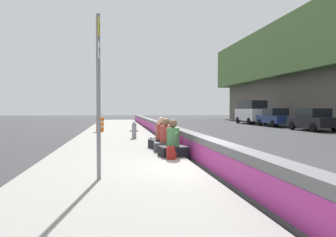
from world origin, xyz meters
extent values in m
plane|color=#353538|center=(0.00, 0.00, 0.00)|extent=(160.00, 160.00, 0.00)
cube|color=gray|center=(0.00, 2.65, 0.07)|extent=(80.00, 4.40, 0.14)
cube|color=slate|center=(0.00, 0.00, 0.42)|extent=(76.00, 0.44, 0.85)
cube|color=#B2338C|center=(0.00, 0.23, 0.38)|extent=(74.48, 0.01, 0.54)
cylinder|color=gray|center=(-1.33, 2.98, 1.94)|extent=(0.09, 0.09, 3.60)
cube|color=yellow|center=(-1.33, 2.96, 3.44)|extent=(0.44, 0.02, 0.36)
cube|color=black|center=(-1.33, 2.95, 3.44)|extent=(0.30, 0.01, 0.10)
cube|color=white|center=(-1.33, 2.96, 2.94)|extent=(0.44, 0.02, 0.36)
cube|color=black|center=(-1.33, 2.95, 2.94)|extent=(0.30, 0.01, 0.10)
cylinder|color=gray|center=(9.22, 1.72, 0.50)|extent=(0.24, 0.24, 0.72)
cone|color=gray|center=(9.22, 1.72, 0.94)|extent=(0.26, 0.26, 0.16)
cylinder|color=gray|center=(9.22, 1.55, 0.54)|extent=(0.10, 0.12, 0.10)
cylinder|color=gray|center=(9.22, 1.89, 0.54)|extent=(0.10, 0.12, 0.10)
cube|color=black|center=(2.13, 0.78, 0.30)|extent=(0.84, 0.95, 0.32)
cylinder|color=#4C8951|center=(2.13, 0.78, 0.76)|extent=(0.41, 0.41, 0.60)
sphere|color=brown|center=(2.13, 0.78, 1.20)|extent=(0.27, 0.27, 0.27)
cylinder|color=#4C8951|center=(2.36, 0.82, 0.70)|extent=(0.33, 0.19, 0.53)
cylinder|color=#4C8951|center=(1.91, 0.75, 0.70)|extent=(0.33, 0.19, 0.53)
cube|color=#424247|center=(3.52, 0.83, 0.30)|extent=(0.77, 0.89, 0.32)
cylinder|color=#AD3D33|center=(3.52, 0.83, 0.76)|extent=(0.41, 0.41, 0.60)
sphere|color=#8E6647|center=(3.52, 0.83, 1.20)|extent=(0.27, 0.27, 0.27)
cylinder|color=#AD3D33|center=(3.75, 0.82, 0.70)|extent=(0.32, 0.16, 0.53)
cylinder|color=#AD3D33|center=(3.30, 0.84, 0.70)|extent=(0.32, 0.16, 0.53)
cube|color=black|center=(4.56, 0.87, 0.30)|extent=(0.92, 1.02, 0.33)
cylinder|color=#AD3D33|center=(4.56, 0.87, 0.77)|extent=(0.42, 0.42, 0.61)
sphere|color=beige|center=(4.56, 0.87, 1.21)|extent=(0.27, 0.27, 0.27)
cylinder|color=#AD3D33|center=(4.79, 0.92, 0.71)|extent=(0.34, 0.22, 0.54)
cylinder|color=#AD3D33|center=(4.34, 0.81, 0.71)|extent=(0.34, 0.22, 0.54)
cube|color=#424247|center=(6.03, 0.76, 0.28)|extent=(0.74, 0.83, 0.28)
cylinder|color=#4C8951|center=(6.03, 0.76, 0.68)|extent=(0.36, 0.36, 0.53)
sphere|color=beige|center=(6.03, 0.76, 1.06)|extent=(0.23, 0.23, 0.23)
cylinder|color=#4C8951|center=(6.23, 0.79, 0.63)|extent=(0.29, 0.16, 0.46)
cylinder|color=#4C8951|center=(5.84, 0.73, 0.63)|extent=(0.29, 0.16, 0.46)
cube|color=maroon|center=(1.44, 0.97, 0.34)|extent=(0.32, 0.22, 0.40)
cube|color=maroon|center=(1.44, 0.83, 0.28)|extent=(0.22, 0.06, 0.20)
cylinder|color=orange|center=(14.84, 3.75, 0.61)|extent=(0.52, 0.52, 0.95)
cylinder|color=white|center=(14.84, 3.75, 0.80)|extent=(0.54, 0.54, 0.10)
cylinder|color=white|center=(14.84, 3.75, 0.47)|extent=(0.54, 0.54, 0.10)
cube|color=black|center=(15.66, -12.14, 0.69)|extent=(4.57, 1.97, 0.72)
cube|color=black|center=(15.56, -12.15, 1.38)|extent=(2.26, 1.70, 0.66)
cylinder|color=black|center=(17.07, -11.22, 0.33)|extent=(0.67, 0.25, 0.66)
cylinder|color=black|center=(17.13, -12.95, 0.33)|extent=(0.67, 0.25, 0.66)
cylinder|color=black|center=(14.19, -11.33, 0.33)|extent=(0.67, 0.25, 0.66)
cylinder|color=black|center=(14.26, -13.06, 0.33)|extent=(0.67, 0.25, 0.66)
cube|color=navy|center=(21.99, -12.06, 0.69)|extent=(4.52, 1.85, 0.72)
cube|color=black|center=(21.89, -12.06, 1.38)|extent=(2.22, 1.64, 0.66)
cylinder|color=black|center=(23.42, -11.18, 0.33)|extent=(0.66, 0.23, 0.66)
cylinder|color=black|center=(23.44, -12.91, 0.33)|extent=(0.66, 0.23, 0.66)
cylinder|color=black|center=(20.54, -11.21, 0.33)|extent=(0.66, 0.23, 0.66)
cylinder|color=black|center=(20.56, -12.94, 0.33)|extent=(0.66, 0.23, 0.66)
cube|color=silver|center=(28.06, -12.17, 1.01)|extent=(5.15, 2.10, 1.30)
cube|color=black|center=(27.96, -12.17, 2.11)|extent=(4.15, 1.88, 0.90)
cylinder|color=black|center=(29.67, -11.18, 0.36)|extent=(0.73, 0.24, 0.72)
cylinder|color=black|center=(29.72, -13.06, 0.36)|extent=(0.73, 0.24, 0.72)
cylinder|color=black|center=(26.40, -11.27, 0.36)|extent=(0.73, 0.24, 0.72)
cylinder|color=black|center=(26.46, -13.15, 0.36)|extent=(0.73, 0.24, 0.72)
camera|label=1|loc=(-9.09, 2.57, 1.69)|focal=37.43mm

